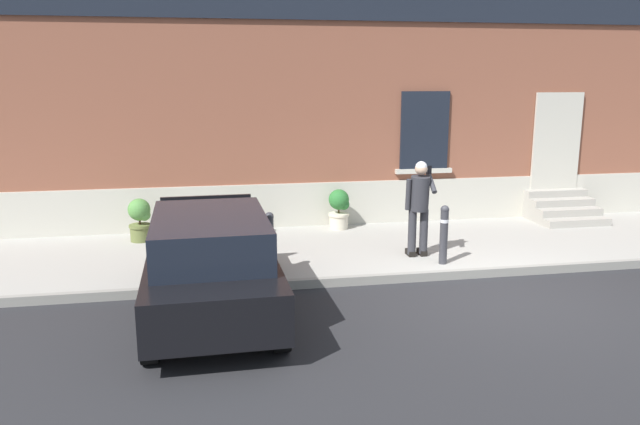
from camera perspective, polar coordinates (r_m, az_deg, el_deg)
name	(u,v)px	position (r m, az deg, el deg)	size (l,w,h in m)	color
ground_plane	(501,296)	(10.22, 16.29, -7.37)	(80.00, 80.00, 0.00)	#232326
sidewalk	(437,245)	(12.64, 10.66, -2.93)	(24.00, 3.60, 0.15)	#99968E
curb_edge	(476,273)	(11.00, 14.13, -5.42)	(24.00, 0.12, 0.15)	gray
building_facade	(404,60)	(14.55, 7.69, 13.70)	(24.00, 1.52, 7.50)	brown
entrance_stoop	(561,209)	(15.27, 21.27, 0.29)	(1.48, 1.28, 0.64)	#9E998E
hatchback_car_black	(211,263)	(8.96, -9.97, -4.55)	(1.86, 4.10, 1.50)	black
bollard_near_person	(444,232)	(11.01, 11.30, -1.80)	(0.15, 0.15, 1.04)	#333338
bollard_far_left	(270,241)	(10.30, -4.64, -2.59)	(0.15, 0.15, 1.04)	#333338
person_on_phone	(419,202)	(11.29, 9.09, 0.91)	(0.51, 0.46, 1.75)	#2D2D33
planter_olive	(140,219)	(12.82, -16.17, -0.55)	(0.44, 0.44, 0.86)	#606B38
planter_charcoal	(244,215)	(12.77, -6.99, -0.20)	(0.44, 0.44, 0.86)	#2D2D30
planter_cream	(339,208)	(13.32, 1.77, 0.42)	(0.44, 0.44, 0.86)	beige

